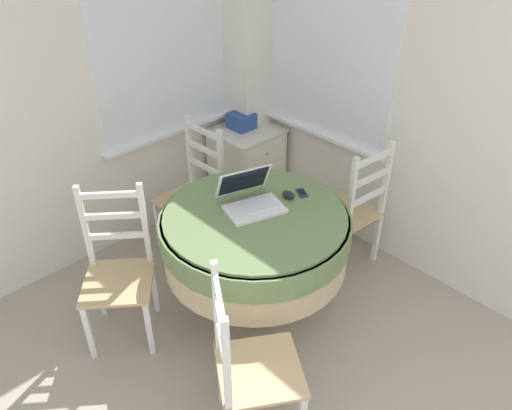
{
  "coord_description": "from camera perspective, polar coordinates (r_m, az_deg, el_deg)",
  "views": [
    {
      "loc": [
        -0.74,
        0.21,
        2.41
      ],
      "look_at": [
        1.06,
        2.1,
        0.68
      ],
      "focal_mm": 35.0,
      "sensor_mm": 36.0,
      "label": 1
    }
  ],
  "objects": [
    {
      "name": "dining_chair_near_back_window",
      "position": [
        3.7,
        -7.13,
        1.22
      ],
      "size": [
        0.42,
        0.41,
        0.98
      ],
      "color": "tan",
      "rests_on": "ground_plane"
    },
    {
      "name": "dining_chair_left_flank",
      "position": [
        3.08,
        -15.43,
        -7.47
      ],
      "size": [
        0.56,
        0.56,
        0.98
      ],
      "color": "tan",
      "rests_on": "ground_plane"
    },
    {
      "name": "dining_chair_near_right_window",
      "position": [
        3.55,
        10.81,
        -0.66
      ],
      "size": [
        0.43,
        0.43,
        0.98
      ],
      "color": "tan",
      "rests_on": "ground_plane"
    },
    {
      "name": "cell_phone",
      "position": [
        3.1,
        5.27,
        1.4
      ],
      "size": [
        0.09,
        0.11,
        0.01
      ],
      "color": "#2D2D33",
      "rests_on": "round_dining_table"
    },
    {
      "name": "corner_room_shell",
      "position": [
        2.9,
        2.86,
        10.45
      ],
      "size": [
        4.3,
        5.08,
        2.55
      ],
      "color": "white",
      "rests_on": "ground_plane"
    },
    {
      "name": "round_dining_table",
      "position": [
        3.0,
        -0.1,
        -3.49
      ],
      "size": [
        1.14,
        1.14,
        0.76
      ],
      "color": "#4C3D2D",
      "rests_on": "ground_plane"
    },
    {
      "name": "computer_mouse",
      "position": [
        3.04,
        3.74,
        1.16
      ],
      "size": [
        0.06,
        0.09,
        0.05
      ],
      "color": "black",
      "rests_on": "round_dining_table"
    },
    {
      "name": "laptop",
      "position": [
        2.95,
        -0.62,
        0.7
      ],
      "size": [
        0.42,
        0.4,
        0.22
      ],
      "color": "white",
      "rests_on": "round_dining_table"
    },
    {
      "name": "dining_chair_camera_near",
      "position": [
        2.5,
        -0.73,
        -18.07
      ],
      "size": [
        0.55,
        0.55,
        0.98
      ],
      "color": "tan",
      "rests_on": "ground_plane"
    },
    {
      "name": "corner_cabinet",
      "position": [
        4.24,
        -1.04,
        4.37
      ],
      "size": [
        0.51,
        0.49,
        0.69
      ],
      "color": "silver",
      "rests_on": "ground_plane"
    },
    {
      "name": "storage_box",
      "position": [
        4.09,
        -1.66,
        9.6
      ],
      "size": [
        0.18,
        0.19,
        0.13
      ],
      "color": "#2D4C93",
      "rests_on": "corner_cabinet"
    }
  ]
}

